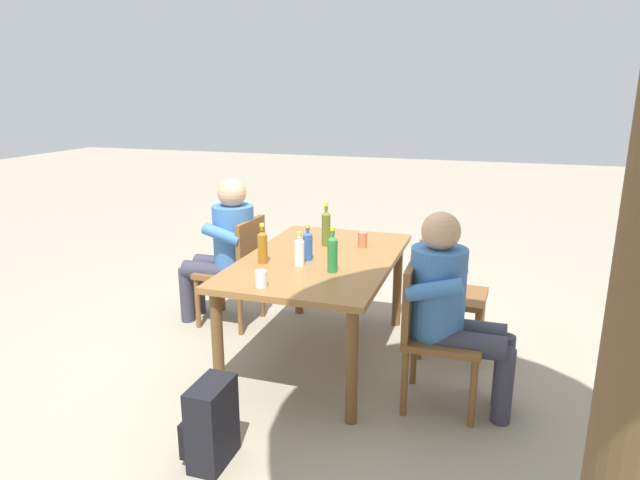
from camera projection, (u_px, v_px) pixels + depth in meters
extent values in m
plane|color=gray|center=(320.00, 356.00, 3.92)|extent=(24.00, 24.00, 0.00)
cube|color=olive|center=(320.00, 260.00, 3.73)|extent=(1.58, 0.99, 0.04)
cylinder|color=brown|center=(299.00, 273.00, 4.60)|extent=(0.07, 0.07, 0.70)
cylinder|color=brown|center=(218.00, 346.00, 3.29)|extent=(0.07, 0.07, 0.70)
cylinder|color=brown|center=(397.00, 284.00, 4.35)|extent=(0.07, 0.07, 0.70)
cylinder|color=brown|center=(352.00, 366.00, 3.05)|extent=(0.07, 0.07, 0.70)
cube|color=brown|center=(443.00, 338.00, 3.22)|extent=(0.44, 0.44, 0.04)
cube|color=brown|center=(411.00, 297.00, 3.21)|extent=(0.42, 0.04, 0.42)
cylinder|color=brown|center=(473.00, 393.00, 3.05)|extent=(0.04, 0.04, 0.41)
cylinder|color=brown|center=(475.00, 362.00, 3.40)|extent=(0.04, 0.04, 0.41)
cylinder|color=brown|center=(404.00, 383.00, 3.16)|extent=(0.04, 0.04, 0.41)
cylinder|color=brown|center=(414.00, 354.00, 3.51)|extent=(0.04, 0.04, 0.41)
cube|color=brown|center=(230.00, 272.00, 4.39)|extent=(0.46, 0.46, 0.04)
cube|color=brown|center=(251.00, 246.00, 4.26)|extent=(0.42, 0.06, 0.42)
cylinder|color=brown|center=(222.00, 288.00, 4.68)|extent=(0.04, 0.04, 0.41)
cylinder|color=brown|center=(198.00, 303.00, 4.34)|extent=(0.04, 0.04, 0.41)
cylinder|color=brown|center=(262.00, 293.00, 4.56)|extent=(0.04, 0.04, 0.41)
cylinder|color=brown|center=(240.00, 310.00, 4.21)|extent=(0.04, 0.04, 0.41)
cube|color=brown|center=(454.00, 296.00, 3.87)|extent=(0.46, 0.46, 0.04)
cube|color=brown|center=(427.00, 262.00, 3.88)|extent=(0.42, 0.06, 0.42)
cylinder|color=brown|center=(476.00, 340.00, 3.69)|extent=(0.04, 0.04, 0.41)
cylinder|color=brown|center=(482.00, 319.00, 4.03)|extent=(0.04, 0.04, 0.41)
cylinder|color=brown|center=(420.00, 332.00, 3.82)|extent=(0.04, 0.04, 0.41)
cylinder|color=brown|center=(430.00, 312.00, 4.17)|extent=(0.04, 0.04, 0.41)
cylinder|color=#3D70B2|center=(437.00, 292.00, 3.16)|extent=(0.32, 0.32, 0.52)
sphere|color=tan|center=(441.00, 231.00, 3.06)|extent=(0.22, 0.22, 0.22)
cylinder|color=#383847|center=(469.00, 344.00, 3.08)|extent=(0.14, 0.40, 0.14)
cylinder|color=#383847|center=(503.00, 386.00, 3.08)|extent=(0.11, 0.11, 0.45)
cylinder|color=#3D70B2|center=(434.00, 290.00, 2.96)|extent=(0.09, 0.31, 0.16)
cylinder|color=#383847|center=(471.00, 332.00, 3.25)|extent=(0.14, 0.40, 0.14)
cylinder|color=#383847|center=(503.00, 371.00, 3.25)|extent=(0.11, 0.11, 0.45)
cylinder|color=#3D70B2|center=(442.00, 269.00, 3.31)|extent=(0.09, 0.31, 0.16)
cylinder|color=#3D70B2|center=(234.00, 238.00, 4.30)|extent=(0.32, 0.32, 0.52)
sphere|color=tan|center=(232.00, 193.00, 4.21)|extent=(0.22, 0.22, 0.22)
cylinder|color=#383847|center=(218.00, 264.00, 4.51)|extent=(0.14, 0.40, 0.14)
cylinder|color=#383847|center=(198.00, 288.00, 4.63)|extent=(0.11, 0.11, 0.45)
cylinder|color=#3D70B2|center=(244.00, 223.00, 4.45)|extent=(0.09, 0.31, 0.16)
cylinder|color=#383847|center=(207.00, 271.00, 4.35)|extent=(0.14, 0.40, 0.14)
cylinder|color=#383847|center=(187.00, 295.00, 4.46)|extent=(0.11, 0.11, 0.45)
cylinder|color=#3D70B2|center=(222.00, 235.00, 4.11)|extent=(0.09, 0.31, 0.16)
cylinder|color=#566623|center=(326.00, 230.00, 3.97)|extent=(0.06, 0.06, 0.23)
cone|color=#566623|center=(326.00, 213.00, 3.94)|extent=(0.06, 0.06, 0.03)
cylinder|color=#566623|center=(326.00, 208.00, 3.93)|extent=(0.03, 0.03, 0.03)
cylinder|color=yellow|center=(326.00, 204.00, 3.92)|extent=(0.03, 0.03, 0.03)
cylinder|color=#2D56A3|center=(308.00, 247.00, 3.64)|extent=(0.06, 0.06, 0.17)
cone|color=#2D56A3|center=(308.00, 233.00, 3.62)|extent=(0.06, 0.06, 0.02)
cylinder|color=#2D56A3|center=(308.00, 229.00, 3.61)|extent=(0.03, 0.03, 0.02)
cylinder|color=yellow|center=(308.00, 226.00, 3.61)|extent=(0.03, 0.03, 0.02)
cylinder|color=#287A38|center=(333.00, 256.00, 3.39)|extent=(0.06, 0.06, 0.21)
cone|color=#287A38|center=(333.00, 237.00, 3.36)|extent=(0.06, 0.06, 0.03)
cylinder|color=#287A38|center=(333.00, 233.00, 3.36)|extent=(0.03, 0.03, 0.03)
cylinder|color=yellow|center=(333.00, 229.00, 3.35)|extent=(0.03, 0.03, 0.02)
cylinder|color=white|center=(299.00, 253.00, 3.53)|extent=(0.06, 0.06, 0.16)
cone|color=white|center=(299.00, 240.00, 3.50)|extent=(0.06, 0.06, 0.02)
cylinder|color=white|center=(299.00, 236.00, 3.50)|extent=(0.03, 0.03, 0.02)
cylinder|color=yellow|center=(299.00, 233.00, 3.49)|extent=(0.03, 0.03, 0.02)
cylinder|color=#996019|center=(263.00, 249.00, 3.57)|extent=(0.06, 0.06, 0.19)
cone|color=#996019|center=(262.00, 233.00, 3.55)|extent=(0.06, 0.06, 0.03)
cylinder|color=#996019|center=(262.00, 229.00, 3.54)|extent=(0.03, 0.03, 0.03)
cylinder|color=yellow|center=(262.00, 225.00, 3.53)|extent=(0.03, 0.03, 0.02)
cylinder|color=#BC6B47|center=(363.00, 240.00, 3.95)|extent=(0.07, 0.07, 0.11)
cylinder|color=silver|center=(261.00, 279.00, 3.15)|extent=(0.07, 0.07, 0.10)
cube|color=black|center=(212.00, 423.00, 2.75)|extent=(0.28, 0.16, 0.44)
cube|color=black|center=(194.00, 433.00, 2.80)|extent=(0.20, 0.06, 0.19)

